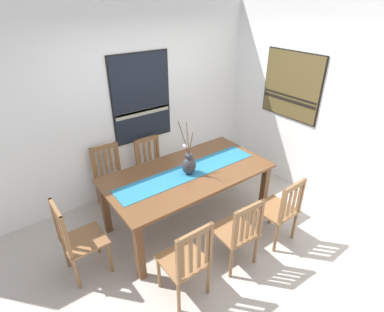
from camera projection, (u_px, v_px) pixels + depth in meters
name	position (u px, v px, depth m)	size (l,w,h in m)	color
ground_plane	(223.00, 246.00, 3.74)	(6.40, 6.40, 0.03)	#B2A89E
wall_back	(143.00, 101.00, 4.40)	(6.40, 0.12, 2.70)	white
wall_side	(332.00, 110.00, 4.05)	(0.12, 6.40, 2.70)	white
dining_table	(188.00, 178.00, 3.80)	(2.06, 1.07, 0.77)	brown
table_runner	(188.00, 172.00, 3.76)	(1.90, 0.36, 0.01)	#236B93
centerpiece_vase	(189.00, 164.00, 3.66)	(0.24, 0.21, 0.72)	#333338
chair_0	(110.00, 176.00, 4.23)	(0.45, 0.45, 0.91)	brown
chair_1	(78.00, 239.00, 3.15)	(0.43, 0.43, 0.95)	brown
chair_2	(280.00, 209.00, 3.60)	(0.43, 0.43, 0.89)	brown
chair_3	(152.00, 165.00, 4.54)	(0.42, 0.42, 0.86)	brown
chair_4	(187.00, 260.00, 2.90)	(0.42, 0.42, 0.94)	brown
chair_5	(238.00, 231.00, 3.26)	(0.44, 0.44, 0.89)	brown
painting_on_back_wall	(141.00, 98.00, 4.29)	(0.91, 0.05, 1.26)	black
painting_on_side_wall	(292.00, 86.00, 4.38)	(0.05, 0.96, 0.97)	black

